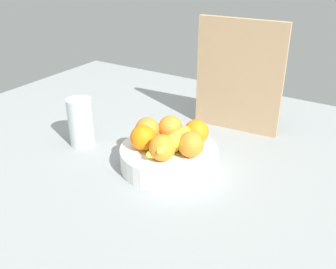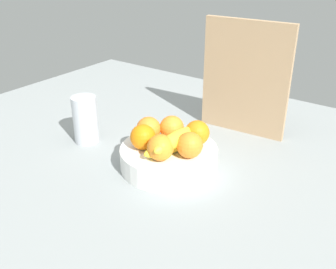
% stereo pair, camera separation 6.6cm
% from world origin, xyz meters
% --- Properties ---
extents(ground_plane, '(1.80, 1.40, 0.03)m').
position_xyz_m(ground_plane, '(0.00, 0.00, -0.01)').
color(ground_plane, gray).
extents(fruit_bowl, '(0.27, 0.27, 0.06)m').
position_xyz_m(fruit_bowl, '(-0.00, -0.01, 0.03)').
color(fruit_bowl, white).
rests_on(fruit_bowl, ground_plane).
extents(orange_front_left, '(0.07, 0.07, 0.07)m').
position_xyz_m(orange_front_left, '(-0.07, -0.01, 0.09)').
color(orange_front_left, orange).
rests_on(orange_front_left, fruit_bowl).
extents(orange_front_right, '(0.07, 0.07, 0.07)m').
position_xyz_m(orange_front_right, '(-0.05, -0.06, 0.09)').
color(orange_front_right, orange).
rests_on(orange_front_right, fruit_bowl).
extents(orange_center, '(0.07, 0.07, 0.07)m').
position_xyz_m(orange_center, '(0.02, -0.08, 0.09)').
color(orange_center, orange).
rests_on(orange_center, fruit_bowl).
extents(orange_back_left, '(0.07, 0.07, 0.07)m').
position_xyz_m(orange_back_left, '(0.07, -0.02, 0.09)').
color(orange_back_left, orange).
rests_on(orange_back_left, fruit_bowl).
extents(orange_back_right, '(0.07, 0.07, 0.07)m').
position_xyz_m(orange_back_right, '(0.05, 0.05, 0.09)').
color(orange_back_right, orange).
rests_on(orange_back_right, fruit_bowl).
extents(orange_top_stack, '(0.07, 0.07, 0.07)m').
position_xyz_m(orange_top_stack, '(-0.03, 0.04, 0.09)').
color(orange_top_stack, orange).
rests_on(orange_top_stack, fruit_bowl).
extents(banana_bunch, '(0.09, 0.17, 0.06)m').
position_xyz_m(banana_bunch, '(0.03, -0.03, 0.09)').
color(banana_bunch, yellow).
rests_on(banana_bunch, fruit_bowl).
extents(cutting_board, '(0.28, 0.04, 0.36)m').
position_xyz_m(cutting_board, '(0.06, 0.31, 0.18)').
color(cutting_board, tan).
rests_on(cutting_board, ground_plane).
extents(thermos_tumbler, '(0.08, 0.08, 0.15)m').
position_xyz_m(thermos_tumbler, '(-0.30, -0.04, 0.07)').
color(thermos_tumbler, '#B7BDC5').
rests_on(thermos_tumbler, ground_plane).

